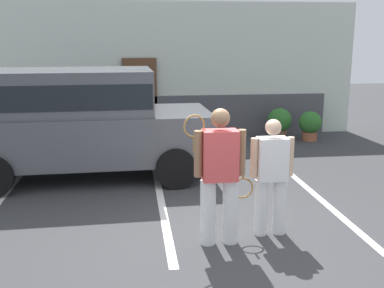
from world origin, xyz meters
TOP-DOWN VIEW (x-y plane):
  - ground_plane at (0.00, 0.00)m, footprint 40.00×40.00m
  - parking_stripe_1 at (-0.75, 1.50)m, footprint 0.12×4.40m
  - parking_stripe_2 at (1.88, 1.50)m, footprint 0.12×4.40m
  - house_frontage at (-0.01, 6.91)m, footprint 9.78×0.40m
  - parked_suv at (-2.13, 3.21)m, footprint 4.65×2.26m
  - tennis_player_man at (-0.11, -0.05)m, footprint 0.79×0.28m
  - tennis_player_woman at (0.63, 0.15)m, footprint 0.86×0.25m
  - potted_plant_by_porch at (2.64, 6.02)m, footprint 0.62×0.62m
  - potted_plant_secondary at (3.38, 5.76)m, footprint 0.58×0.58m

SIDE VIEW (x-z plane):
  - ground_plane at x=0.00m, z-range 0.00..0.00m
  - parking_stripe_1 at x=-0.75m, z-range 0.00..0.01m
  - parking_stripe_2 at x=1.88m, z-range 0.00..0.01m
  - potted_plant_secondary at x=3.38m, z-range 0.04..0.81m
  - potted_plant_by_porch at x=2.64m, z-range 0.04..0.87m
  - tennis_player_woman at x=0.63m, z-range 0.03..1.62m
  - tennis_player_man at x=-0.11m, z-range 0.04..1.82m
  - parked_suv at x=-2.13m, z-range 0.12..2.17m
  - house_frontage at x=-0.01m, z-range -0.10..3.44m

